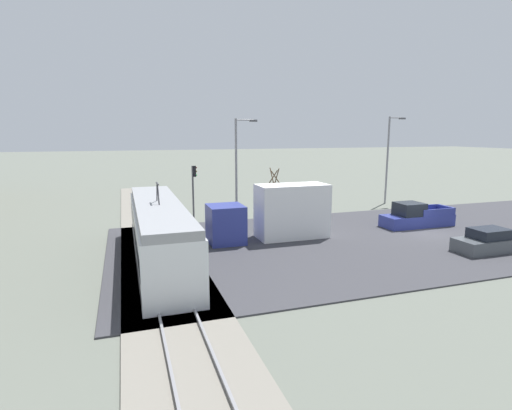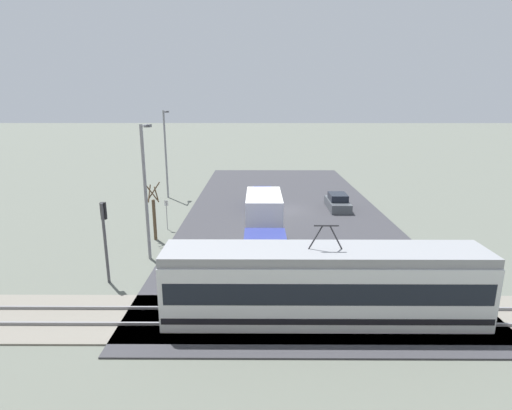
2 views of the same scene
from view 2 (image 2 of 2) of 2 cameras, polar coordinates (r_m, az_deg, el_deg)
ground_plane at (r=37.67m, az=4.10°, el=-0.80°), size 320.00×320.00×0.00m
road_surface at (r=37.66m, az=4.10°, el=-0.74°), size 17.72×44.91×0.08m
rail_bed at (r=19.74m, az=7.84°, el=-15.68°), size 65.32×4.40×0.22m
light_rail_tram at (r=19.02m, az=9.63°, el=-11.19°), size 14.68×2.77×4.57m
box_truck at (r=26.43m, az=1.16°, el=-3.34°), size 2.40×8.51×3.79m
pickup_truck at (r=38.20m, az=0.93°, el=0.71°), size 1.99×5.85×1.94m
sedan_car_0 at (r=38.57m, az=11.58°, el=0.35°), size 1.85×4.35×1.46m
traffic_light_pole at (r=23.56m, az=-20.80°, el=-3.48°), size 0.28×0.47×4.63m
street_tree at (r=30.15m, az=-14.35°, el=-1.26°), size 1.03×0.86×4.33m
street_lamp_near_crossing at (r=43.09m, az=-12.75°, el=7.85°), size 0.36×1.95×9.10m
street_lamp_mid_block at (r=26.00m, az=-15.47°, el=2.94°), size 0.36×1.95×8.63m
no_parking_sign at (r=32.48m, az=-12.65°, el=-0.97°), size 0.32×0.08×2.40m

